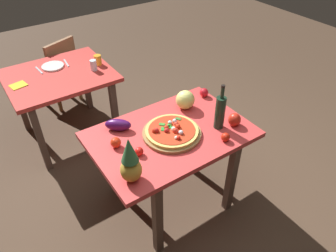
% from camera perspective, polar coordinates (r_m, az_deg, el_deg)
% --- Properties ---
extents(ground_plane, '(10.00, 10.00, 0.00)m').
position_cam_1_polar(ground_plane, '(2.94, 0.39, -12.84)').
color(ground_plane, '#4C3828').
extents(display_table, '(1.19, 0.81, 0.77)m').
position_cam_1_polar(display_table, '(2.46, 0.45, -3.04)').
color(display_table, brown).
rests_on(display_table, ground_plane).
extents(background_table, '(1.00, 0.86, 0.77)m').
position_cam_1_polar(background_table, '(3.39, -18.76, 7.23)').
color(background_table, brown).
rests_on(background_table, ground_plane).
extents(dining_chair, '(0.52, 0.52, 0.85)m').
position_cam_1_polar(dining_chair, '(4.07, -19.02, 9.71)').
color(dining_chair, olive).
rests_on(dining_chair, ground_plane).
extents(pizza_board, '(0.44, 0.44, 0.02)m').
position_cam_1_polar(pizza_board, '(2.37, 0.68, -1.33)').
color(pizza_board, olive).
rests_on(pizza_board, display_table).
extents(pizza, '(0.40, 0.40, 0.06)m').
position_cam_1_polar(pizza, '(2.35, 0.65, -0.81)').
color(pizza, '#DCB757').
rests_on(pizza, pizza_board).
extents(wine_bottle, '(0.08, 0.08, 0.37)m').
position_cam_1_polar(wine_bottle, '(2.40, 9.32, 2.54)').
color(wine_bottle, '#192E20').
rests_on(wine_bottle, display_table).
extents(pineapple_left, '(0.14, 0.14, 0.34)m').
position_cam_1_polar(pineapple_left, '(1.96, -6.78, -6.45)').
color(pineapple_left, gold).
rests_on(pineapple_left, display_table).
extents(melon, '(0.16, 0.16, 0.16)m').
position_cam_1_polar(melon, '(2.62, 3.10, 4.72)').
color(melon, '#D8D870').
rests_on(melon, display_table).
extents(bell_pepper, '(0.10, 0.10, 0.11)m').
position_cam_1_polar(bell_pepper, '(2.50, 11.83, 1.11)').
color(bell_pepper, red).
rests_on(bell_pepper, display_table).
extents(eggplant, '(0.21, 0.20, 0.09)m').
position_cam_1_polar(eggplant, '(2.43, -8.96, 0.22)').
color(eggplant, '#411150').
rests_on(eggplant, display_table).
extents(tomato_beside_pepper, '(0.08, 0.08, 0.08)m').
position_cam_1_polar(tomato_beside_pepper, '(2.80, 6.47, 5.99)').
color(tomato_beside_pepper, red).
rests_on(tomato_beside_pepper, display_table).
extents(tomato_at_corner, '(0.08, 0.08, 0.08)m').
position_cam_1_polar(tomato_at_corner, '(2.28, -9.37, -2.94)').
color(tomato_at_corner, red).
rests_on(tomato_at_corner, display_table).
extents(tomato_by_bottle, '(0.07, 0.07, 0.07)m').
position_cam_1_polar(tomato_by_bottle, '(2.34, 10.26, -1.97)').
color(tomato_by_bottle, red).
rests_on(tomato_by_bottle, display_table).
extents(tomato_near_board, '(0.06, 0.06, 0.06)m').
position_cam_1_polar(tomato_near_board, '(2.20, -5.19, -4.56)').
color(tomato_near_board, red).
rests_on(tomato_near_board, display_table).
extents(drinking_glass_juice, '(0.07, 0.07, 0.10)m').
position_cam_1_polar(drinking_glass_juice, '(3.39, -12.49, 11.51)').
color(drinking_glass_juice, '#F4A02B').
rests_on(drinking_glass_juice, background_table).
extents(drinking_glass_water, '(0.07, 0.07, 0.11)m').
position_cam_1_polar(drinking_glass_water, '(3.28, -13.22, 10.57)').
color(drinking_glass_water, silver).
rests_on(drinking_glass_water, background_table).
extents(dinner_plate, '(0.22, 0.22, 0.02)m').
position_cam_1_polar(dinner_plate, '(3.48, -19.97, 10.05)').
color(dinner_plate, white).
rests_on(dinner_plate, background_table).
extents(fork_utensil, '(0.03, 0.18, 0.01)m').
position_cam_1_polar(fork_utensil, '(3.46, -22.13, 9.25)').
color(fork_utensil, silver).
rests_on(fork_utensil, background_table).
extents(knife_utensil, '(0.03, 0.18, 0.01)m').
position_cam_1_polar(knife_utensil, '(3.51, -17.79, 10.72)').
color(knife_utensil, silver).
rests_on(knife_utensil, background_table).
extents(napkin_folded, '(0.16, 0.15, 0.01)m').
position_cam_1_polar(napkin_folded, '(3.27, -25.28, 6.62)').
color(napkin_folded, yellow).
rests_on(napkin_folded, background_table).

